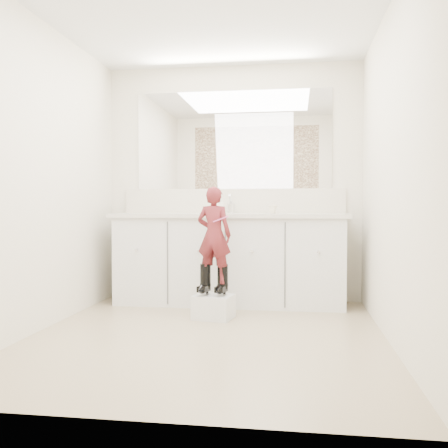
# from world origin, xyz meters

# --- Properties ---
(floor) EXTENTS (3.00, 3.00, 0.00)m
(floor) POSITION_xyz_m (0.00, 0.00, 0.00)
(floor) COLOR #938460
(floor) RESTS_ON ground
(ceiling) EXTENTS (3.00, 3.00, 0.00)m
(ceiling) POSITION_xyz_m (0.00, 0.00, 2.40)
(ceiling) COLOR white
(ceiling) RESTS_ON wall_back
(wall_back) EXTENTS (2.60, 0.00, 2.60)m
(wall_back) POSITION_xyz_m (0.00, 1.50, 1.20)
(wall_back) COLOR beige
(wall_back) RESTS_ON floor
(wall_front) EXTENTS (2.60, 0.00, 2.60)m
(wall_front) POSITION_xyz_m (0.00, -1.50, 1.20)
(wall_front) COLOR beige
(wall_front) RESTS_ON floor
(wall_left) EXTENTS (0.00, 3.00, 3.00)m
(wall_left) POSITION_xyz_m (-1.30, 0.00, 1.20)
(wall_left) COLOR beige
(wall_left) RESTS_ON floor
(wall_right) EXTENTS (0.00, 3.00, 3.00)m
(wall_right) POSITION_xyz_m (1.30, 0.00, 1.20)
(wall_right) COLOR beige
(wall_right) RESTS_ON floor
(vanity_cabinet) EXTENTS (2.20, 0.55, 0.85)m
(vanity_cabinet) POSITION_xyz_m (0.00, 1.23, 0.42)
(vanity_cabinet) COLOR silver
(vanity_cabinet) RESTS_ON floor
(countertop) EXTENTS (2.28, 0.58, 0.04)m
(countertop) POSITION_xyz_m (0.00, 1.21, 0.87)
(countertop) COLOR beige
(countertop) RESTS_ON vanity_cabinet
(backsplash) EXTENTS (2.28, 0.03, 0.25)m
(backsplash) POSITION_xyz_m (0.00, 1.49, 1.02)
(backsplash) COLOR beige
(backsplash) RESTS_ON countertop
(mirror) EXTENTS (2.00, 0.02, 1.00)m
(mirror) POSITION_xyz_m (0.00, 1.49, 1.64)
(mirror) COLOR white
(mirror) RESTS_ON wall_back
(dot_panel) EXTENTS (2.00, 0.01, 1.20)m
(dot_panel) POSITION_xyz_m (0.00, -1.49, 1.65)
(dot_panel) COLOR #472819
(dot_panel) RESTS_ON wall_front
(faucet) EXTENTS (0.08, 0.08, 0.10)m
(faucet) POSITION_xyz_m (0.00, 1.38, 0.94)
(faucet) COLOR silver
(faucet) RESTS_ON countertop
(cup) EXTENTS (0.11, 0.11, 0.08)m
(cup) POSITION_xyz_m (0.42, 1.20, 0.93)
(cup) COLOR beige
(cup) RESTS_ON countertop
(soap_bottle) EXTENTS (0.10, 0.10, 0.17)m
(soap_bottle) POSITION_xyz_m (-0.11, 1.27, 0.98)
(soap_bottle) COLOR silver
(soap_bottle) RESTS_ON countertop
(step_stool) EXTENTS (0.36, 0.32, 0.20)m
(step_stool) POSITION_xyz_m (-0.05, 0.56, 0.10)
(step_stool) COLOR silver
(step_stool) RESTS_ON floor
(boot_left) EXTENTS (0.13, 0.19, 0.26)m
(boot_left) POSITION_xyz_m (-0.12, 0.58, 0.33)
(boot_left) COLOR black
(boot_left) RESTS_ON step_stool
(boot_right) EXTENTS (0.13, 0.19, 0.26)m
(boot_right) POSITION_xyz_m (0.03, 0.58, 0.33)
(boot_right) COLOR black
(boot_right) RESTS_ON step_stool
(toddler) EXTENTS (0.33, 0.25, 0.82)m
(toddler) POSITION_xyz_m (-0.05, 0.58, 0.71)
(toddler) COLOR #9D3037
(toddler) RESTS_ON step_stool
(toothbrush) EXTENTS (0.14, 0.04, 0.06)m
(toothbrush) POSITION_xyz_m (0.02, 0.50, 0.85)
(toothbrush) COLOR #D25195
(toothbrush) RESTS_ON toddler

